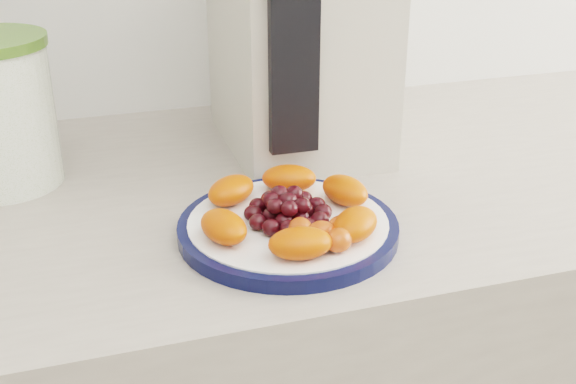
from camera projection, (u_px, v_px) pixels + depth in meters
name	position (u px, v px, depth m)	size (l,w,h in m)	color
plate_rim	(288.00, 228.00, 0.76)	(0.23, 0.23, 0.01)	#0A1035
plate_face	(288.00, 228.00, 0.76)	(0.21, 0.21, 0.02)	white
appliance_body	(297.00, 24.00, 0.93)	(0.19, 0.26, 0.33)	#BDB6A5
appliance_panel	(294.00, 47.00, 0.80)	(0.06, 0.02, 0.25)	black
fruit_plate	(293.00, 210.00, 0.75)	(0.20, 0.20, 0.03)	red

